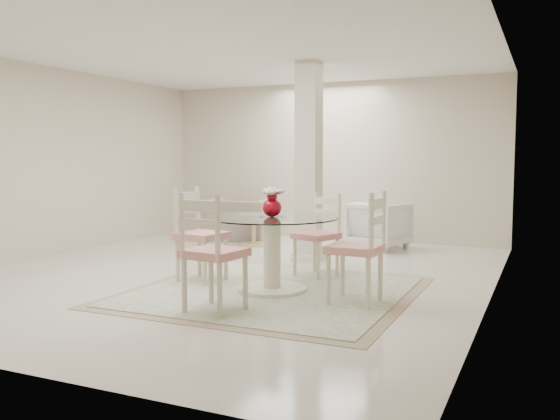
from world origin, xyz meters
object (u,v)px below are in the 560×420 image
at_px(dining_chair_south, 209,244).
at_px(red_vase, 272,202).
at_px(recliner_taupe, 239,219).
at_px(armchair_white, 379,225).
at_px(dining_chair_east, 363,240).
at_px(dining_chair_north, 320,228).
at_px(side_table, 254,231).
at_px(dining_chair_west, 196,227).
at_px(column, 309,162).
at_px(dining_table, 272,254).

bearing_deg(dining_chair_south, red_vase, -91.61).
bearing_deg(red_vase, dining_chair_south, -97.94).
bearing_deg(recliner_taupe, armchair_white, 170.88).
bearing_deg(dining_chair_east, dining_chair_north, -141.35).
xyz_separation_m(dining_chair_north, dining_chair_south, (-0.30, -2.03, 0.06)).
height_order(dining_chair_east, armchair_white, dining_chair_east).
relative_size(red_vase, recliner_taupe, 0.28).
xyz_separation_m(dining_chair_east, armchair_white, (-0.79, 3.58, -0.26)).
distance_m(dining_chair_east, side_table, 4.09).
relative_size(dining_chair_south, side_table, 2.41).
height_order(dining_chair_east, dining_chair_west, dining_chair_east).
height_order(column, dining_table, column).
bearing_deg(dining_table, side_table, 120.26).
xyz_separation_m(dining_table, red_vase, (0.00, -0.00, 0.54)).
bearing_deg(dining_chair_east, dining_chair_south, -51.08).
bearing_deg(dining_chair_east, side_table, -136.63).
distance_m(recliner_taupe, side_table, 0.79).
relative_size(recliner_taupe, armchair_white, 1.35).
bearing_deg(dining_chair_north, dining_chair_east, -33.19).
relative_size(dining_chair_north, dining_chair_west, 0.92).
bearing_deg(dining_chair_east, column, -144.96).
height_order(recliner_taupe, side_table, recliner_taupe).
relative_size(dining_chair_east, dining_chair_west, 1.01).
height_order(red_vase, recliner_taupe, red_vase).
bearing_deg(side_table, dining_chair_north, -45.69).
bearing_deg(column, dining_chair_south, -85.44).
xyz_separation_m(dining_table, recliner_taupe, (-2.25, 3.44, -0.05)).
bearing_deg(dining_chair_west, recliner_taupe, 27.49).
relative_size(column, recliner_taupe, 2.48).
distance_m(red_vase, dining_chair_north, 1.09).
relative_size(column, dining_chair_south, 2.24).
bearing_deg(armchair_white, dining_chair_south, 102.48).
distance_m(dining_chair_south, recliner_taupe, 4.94).
relative_size(dining_chair_north, recliner_taupe, 1.00).
bearing_deg(armchair_white, dining_chair_east, 119.67).
distance_m(red_vase, armchair_white, 3.50).
height_order(column, dining_chair_north, column).
xyz_separation_m(red_vase, side_table, (-1.69, 2.90, -0.71)).
bearing_deg(armchair_white, dining_table, 103.42).
bearing_deg(dining_chair_west, side_table, 20.65).
relative_size(dining_chair_west, recliner_taupe, 1.09).
bearing_deg(side_table, dining_table, -59.74).
height_order(dining_table, dining_chair_north, dining_chair_north).
bearing_deg(dining_chair_south, recliner_taupe, -58.28).
bearing_deg(dining_chair_south, dining_table, -91.55).
relative_size(column, armchair_white, 3.35).
bearing_deg(side_table, dining_chair_west, -76.25).
bearing_deg(column, dining_table, -79.14).
bearing_deg(dining_table, dining_chair_east, -7.53).
distance_m(dining_chair_west, side_table, 2.87).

